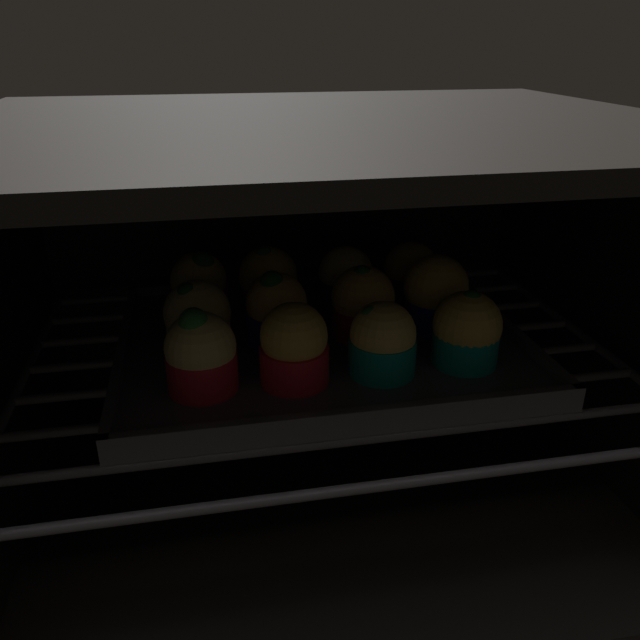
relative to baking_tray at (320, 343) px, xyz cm
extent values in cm
cube|color=black|center=(0.00, -1.00, -15.43)|extent=(59.00, 47.00, 1.50)
cube|color=black|center=(0.00, -1.00, 20.07)|extent=(59.00, 47.00, 1.50)
cube|color=black|center=(0.00, 21.75, 2.32)|extent=(59.00, 1.50, 34.00)
cube|color=black|center=(28.75, -1.00, 2.32)|extent=(1.50, 47.00, 34.00)
cylinder|color=#4C494C|center=(0.00, -20.00, -1.08)|extent=(54.00, 0.80, 0.80)
cylinder|color=#4C494C|center=(0.00, -14.57, -1.08)|extent=(54.00, 0.80, 0.80)
cylinder|color=#4C494C|center=(0.00, -9.14, -1.08)|extent=(54.00, 0.80, 0.80)
cylinder|color=#4C494C|center=(0.00, -3.71, -1.08)|extent=(54.00, 0.80, 0.80)
cylinder|color=#4C494C|center=(0.00, 1.72, -1.08)|extent=(54.00, 0.80, 0.80)
cylinder|color=#4C494C|center=(0.00, 7.15, -1.08)|extent=(54.00, 0.80, 0.80)
cylinder|color=#4C494C|center=(0.00, 12.58, -1.08)|extent=(54.00, 0.80, 0.80)
cylinder|color=#4C494C|center=(0.00, 18.00, -1.08)|extent=(54.00, 0.80, 0.80)
cylinder|color=#4C494C|center=(-27.00, -1.00, -1.08)|extent=(0.80, 42.00, 0.80)
cylinder|color=#4C494C|center=(27.00, -1.00, -1.08)|extent=(0.80, 42.00, 0.80)
cube|color=#4C4C51|center=(0.00, 0.00, -0.08)|extent=(37.10, 29.54, 1.20)
cube|color=#4C4C51|center=(0.00, -14.37, 1.02)|extent=(37.10, 0.80, 1.00)
cube|color=#4C4C51|center=(0.00, 14.37, 1.02)|extent=(37.10, 0.80, 1.00)
cube|color=#4C4C51|center=(-18.15, 0.00, 1.02)|extent=(0.80, 29.54, 1.00)
cube|color=#4C4C51|center=(18.15, 0.00, 1.02)|extent=(0.80, 29.54, 1.00)
cylinder|color=red|center=(-11.10, -7.31, 2.10)|extent=(5.74, 5.74, 3.16)
sphere|color=#E0CC7A|center=(-11.10, -7.31, 4.28)|extent=(5.73, 5.73, 5.73)
sphere|color=#28702D|center=(-11.45, -7.72, 6.67)|extent=(2.33, 2.33, 2.33)
cylinder|color=red|center=(-3.61, -7.55, 2.10)|extent=(5.74, 5.74, 3.16)
sphere|color=gold|center=(-3.61, -7.55, 4.72)|extent=(5.54, 5.54, 5.54)
cylinder|color=#0C8C84|center=(3.90, -7.48, 2.10)|extent=(5.74, 5.74, 3.16)
sphere|color=#DBBC60|center=(3.90, -7.48, 4.16)|extent=(5.58, 5.58, 5.58)
sphere|color=#28702D|center=(2.84, -7.54, 5.86)|extent=(1.81, 1.81, 1.81)
cylinder|color=#0C8C84|center=(11.52, -7.16, 2.10)|extent=(5.74, 5.74, 3.16)
sphere|color=gold|center=(11.52, -7.16, 4.16)|extent=(5.94, 5.94, 5.94)
sphere|color=#1E6023|center=(11.57, -7.25, 6.26)|extent=(2.13, 2.13, 2.13)
cylinder|color=silver|center=(-11.24, -0.22, 2.10)|extent=(5.74, 5.74, 3.16)
sphere|color=#E0CC7A|center=(-11.24, -0.22, 4.17)|extent=(6.05, 6.05, 6.05)
sphere|color=#1E6023|center=(-11.90, -0.82, 6.31)|extent=(1.93, 1.93, 1.93)
cylinder|color=#1928B7|center=(-4.07, -0.08, 2.10)|extent=(5.74, 5.74, 3.16)
sphere|color=gold|center=(-4.07, -0.08, 4.53)|extent=(5.64, 5.64, 5.64)
sphere|color=#19511E|center=(-4.47, -0.59, 6.72)|extent=(2.19, 2.19, 2.19)
cylinder|color=red|center=(4.09, -0.10, 2.10)|extent=(5.74, 5.74, 3.16)
sphere|color=gold|center=(4.09, -0.10, 4.44)|extent=(6.02, 6.02, 6.02)
sphere|color=#19511E|center=(3.88, -0.39, 6.79)|extent=(1.83, 1.83, 1.83)
cylinder|color=#1928B7|center=(11.36, 0.16, 2.10)|extent=(5.74, 5.74, 3.16)
sphere|color=gold|center=(11.36, 0.16, 4.86)|extent=(6.26, 6.26, 6.26)
sphere|color=#1E6023|center=(11.34, -0.10, 6.78)|extent=(1.71, 1.71, 1.71)
cylinder|color=red|center=(-10.97, 7.55, 2.10)|extent=(5.74, 5.74, 3.16)
sphere|color=#DBBC60|center=(-10.97, 7.55, 4.40)|extent=(5.64, 5.64, 5.64)
sphere|color=#1E6023|center=(-10.49, 6.91, 6.27)|extent=(2.45, 2.45, 2.45)
cylinder|color=#7A238C|center=(-3.93, 7.78, 2.10)|extent=(5.74, 5.74, 3.16)
sphere|color=gold|center=(-3.93, 7.78, 4.29)|extent=(6.04, 6.04, 6.04)
sphere|color=#1E6023|center=(-4.29, 7.38, 6.66)|extent=(1.88, 1.88, 1.88)
cylinder|color=#1928B7|center=(4.14, 7.24, 2.10)|extent=(5.74, 5.74, 3.16)
sphere|color=#E0CC7A|center=(4.14, 7.24, 4.17)|extent=(5.70, 5.70, 5.70)
cylinder|color=#1928B7|center=(11.25, 7.28, 2.10)|extent=(5.74, 5.74, 3.16)
sphere|color=gold|center=(11.25, 7.28, 4.19)|extent=(5.74, 5.74, 5.74)
sphere|color=#1E6023|center=(10.80, 8.31, 5.80)|extent=(1.92, 1.92, 1.92)
camera|label=1|loc=(-10.24, -52.91, 27.00)|focal=35.39mm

